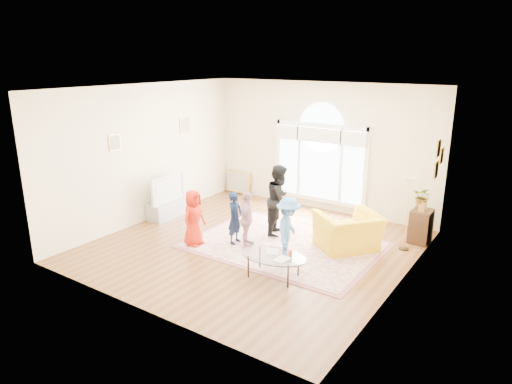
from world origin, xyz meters
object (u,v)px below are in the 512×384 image
Objects in this scene: coffee_table at (274,256)px; television at (166,188)px; tv_console at (167,209)px; armchair at (348,232)px; area_rug at (284,245)px.

television is at bearing 156.08° from coffee_table.
coffee_table is (3.83, -1.24, 0.19)m from tv_console.
tv_console is at bearing 156.11° from coffee_table.
armchair is (4.42, 0.65, -0.37)m from television.
area_rug is 3.17× the size of television.
coffee_table reaches higher than tv_console.
coffee_table is (3.82, -1.24, -0.35)m from television.
tv_console is at bearing -43.40° from armchair.
television is at bearing -0.00° from tv_console.
area_rug is 1.34m from armchair.
tv_console is 0.78× the size of coffee_table.
tv_console is at bearing 180.00° from television.
armchair is at bearing 66.49° from coffee_table.
area_rug is 3.07× the size of armchair.
television is 4.03m from coffee_table.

